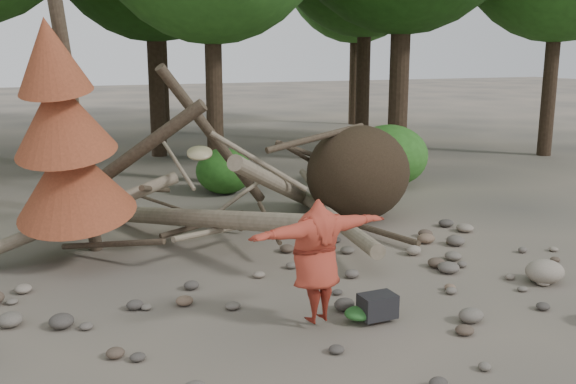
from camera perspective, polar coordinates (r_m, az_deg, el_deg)
name	(u,v)px	position (r m, az deg, el deg)	size (l,w,h in m)	color
ground	(341,316)	(8.74, 4.75, -10.90)	(120.00, 120.00, 0.00)	#514C44
deadfall_pile	(334,178)	(12.97, 4.13, 1.28)	(8.55, 5.24, 3.30)	#332619
dead_conifer	(65,139)	(10.58, -19.19, 4.44)	(2.06, 2.16, 4.35)	#4C3F30
bush_mid	(224,171)	(15.85, -5.68, 1.87)	(1.40, 1.40, 1.12)	#29651D
bush_right	(389,156)	(16.81, 8.97, 3.21)	(2.00, 2.00, 1.60)	#347825
frisbee_thrower	(316,260)	(8.12, 2.52, -6.09)	(2.77, 1.11, 2.43)	#AC3826
backpack	(377,310)	(8.57, 7.95, -10.36)	(0.47, 0.31, 0.31)	black
cloth_green	(360,317)	(8.54, 6.43, -10.96)	(0.43, 0.36, 0.16)	#2A6729
cloth_orange	(376,318)	(8.59, 7.84, -10.99)	(0.32, 0.26, 0.12)	#C34B21
boulder_mid_right	(545,272)	(10.56, 21.86, -6.58)	(0.60, 0.54, 0.36)	gray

